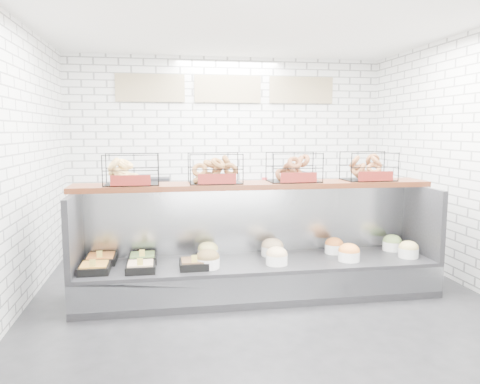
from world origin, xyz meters
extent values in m
plane|color=black|center=(0.00, 0.00, 0.00)|extent=(5.50, 5.50, 0.00)
cube|color=silver|center=(0.00, 2.75, 1.50)|extent=(5.00, 0.02, 3.00)
cube|color=silver|center=(-2.50, 0.00, 1.50)|extent=(0.02, 5.50, 3.00)
cube|color=white|center=(0.00, 0.00, 3.00)|extent=(5.00, 5.50, 0.02)
cube|color=tan|center=(-1.20, 2.72, 2.50)|extent=(1.05, 0.03, 0.42)
cube|color=tan|center=(0.00, 2.72, 2.50)|extent=(1.05, 0.03, 0.42)
cube|color=tan|center=(1.20, 2.72, 2.50)|extent=(1.05, 0.03, 0.42)
cube|color=black|center=(0.00, 0.30, 0.20)|extent=(4.00, 0.90, 0.40)
cube|color=#93969B|center=(0.00, -0.14, 0.22)|extent=(4.00, 0.03, 0.28)
cube|color=#93969B|center=(0.00, 0.71, 0.80)|extent=(4.00, 0.08, 0.80)
cube|color=black|center=(-1.97, 0.30, 0.80)|extent=(0.06, 0.90, 0.80)
cube|color=black|center=(1.97, 0.30, 0.80)|extent=(0.06, 0.90, 0.80)
cube|color=black|center=(-1.76, 0.14, 0.44)|extent=(0.31, 0.31, 0.08)
cube|color=orange|center=(-1.76, 0.14, 0.48)|extent=(0.26, 0.26, 0.04)
cube|color=#DBC44C|center=(-1.76, 0.03, 0.53)|extent=(0.06, 0.01, 0.08)
cube|color=black|center=(-1.73, 0.48, 0.44)|extent=(0.33, 0.33, 0.08)
cube|color=orange|center=(-1.73, 0.48, 0.48)|extent=(0.28, 0.28, 0.04)
cube|color=#DBC44C|center=(-1.73, 0.37, 0.53)|extent=(0.06, 0.01, 0.08)
cube|color=black|center=(-1.29, 0.10, 0.44)|extent=(0.30, 0.30, 0.08)
cube|color=#DAB386|center=(-1.29, 0.10, 0.48)|extent=(0.26, 0.26, 0.04)
cube|color=#DBC44C|center=(-1.29, -0.01, 0.53)|extent=(0.06, 0.01, 0.08)
cube|color=black|center=(-1.28, 0.45, 0.44)|extent=(0.31, 0.31, 0.08)
cube|color=olive|center=(-1.28, 0.45, 0.48)|extent=(0.26, 0.26, 0.04)
cube|color=#DBC44C|center=(-1.28, 0.34, 0.53)|extent=(0.06, 0.01, 0.08)
cube|color=black|center=(-0.74, 0.12, 0.44)|extent=(0.30, 0.30, 0.08)
cube|color=brown|center=(-0.74, 0.12, 0.48)|extent=(0.26, 0.26, 0.04)
cube|color=#DBC44C|center=(-0.74, 0.02, 0.53)|extent=(0.06, 0.01, 0.08)
cylinder|color=white|center=(-0.59, 0.11, 0.46)|extent=(0.26, 0.26, 0.11)
ellipsoid|color=brown|center=(-0.59, 0.11, 0.52)|extent=(0.25, 0.25, 0.18)
cylinder|color=white|center=(-0.55, 0.47, 0.46)|extent=(0.24, 0.24, 0.11)
ellipsoid|color=#D7C96E|center=(-0.55, 0.47, 0.52)|extent=(0.23, 0.23, 0.16)
cylinder|color=white|center=(0.16, 0.12, 0.46)|extent=(0.24, 0.24, 0.11)
ellipsoid|color=#D5B183|center=(0.16, 0.12, 0.52)|extent=(0.24, 0.24, 0.16)
cylinder|color=white|center=(0.21, 0.49, 0.46)|extent=(0.26, 0.26, 0.11)
ellipsoid|color=tan|center=(0.21, 0.49, 0.52)|extent=(0.26, 0.26, 0.18)
cylinder|color=white|center=(1.00, 0.12, 0.46)|extent=(0.24, 0.24, 0.11)
ellipsoid|color=orange|center=(1.00, 0.12, 0.52)|extent=(0.24, 0.24, 0.17)
cylinder|color=white|center=(0.95, 0.46, 0.46)|extent=(0.22, 0.22, 0.11)
ellipsoid|color=#C6682A|center=(0.95, 0.46, 0.52)|extent=(0.22, 0.22, 0.15)
cylinder|color=white|center=(1.73, 0.15, 0.46)|extent=(0.23, 0.23, 0.11)
ellipsoid|color=#D1BB6B|center=(1.73, 0.15, 0.52)|extent=(0.22, 0.22, 0.16)
cylinder|color=white|center=(1.70, 0.47, 0.46)|extent=(0.23, 0.23, 0.11)
ellipsoid|color=#77984D|center=(1.70, 0.47, 0.52)|extent=(0.22, 0.22, 0.16)
cube|color=#451D0E|center=(0.00, 0.52, 1.23)|extent=(4.10, 0.50, 0.06)
cube|color=black|center=(-1.38, 0.52, 1.43)|extent=(0.60, 0.38, 0.34)
cube|color=maroon|center=(-1.38, 0.32, 1.33)|extent=(0.42, 0.02, 0.11)
cube|color=black|center=(-0.46, 0.52, 1.43)|extent=(0.60, 0.38, 0.34)
cube|color=maroon|center=(-0.46, 0.32, 1.33)|extent=(0.42, 0.02, 0.11)
cube|color=black|center=(0.46, 0.52, 1.43)|extent=(0.60, 0.38, 0.34)
cube|color=maroon|center=(0.46, 0.32, 1.33)|extent=(0.42, 0.02, 0.11)
cube|color=black|center=(1.38, 0.52, 1.43)|extent=(0.60, 0.38, 0.34)
cube|color=maroon|center=(1.38, 0.32, 1.33)|extent=(0.42, 0.02, 0.11)
cube|color=#93969B|center=(0.00, 2.43, 0.45)|extent=(4.00, 0.60, 0.90)
cube|color=black|center=(-1.14, 2.47, 1.02)|extent=(0.40, 0.30, 0.24)
cube|color=silver|center=(-0.25, 2.39, 0.99)|extent=(0.35, 0.28, 0.18)
cylinder|color=red|center=(0.54, 2.43, 1.01)|extent=(0.09, 0.09, 0.22)
cube|color=black|center=(1.07, 2.48, 1.05)|extent=(0.30, 0.30, 0.30)
camera|label=1|loc=(-1.05, -4.71, 1.85)|focal=35.00mm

